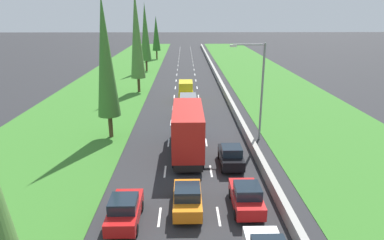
# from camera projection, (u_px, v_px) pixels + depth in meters

# --- Properties ---
(ground_plane) EXTENTS (300.00, 300.00, 0.00)m
(ground_plane) POSITION_uv_depth(u_px,v_px,m) (186.00, 77.00, 62.94)
(ground_plane) COLOR #28282B
(ground_plane) RESTS_ON ground
(grass_verge_left) EXTENTS (14.00, 140.00, 0.04)m
(grass_verge_left) POSITION_uv_depth(u_px,v_px,m) (118.00, 78.00, 62.67)
(grass_verge_left) COLOR #387528
(grass_verge_left) RESTS_ON ground
(grass_verge_right) EXTENTS (14.00, 140.00, 0.04)m
(grass_verge_right) POSITION_uv_depth(u_px,v_px,m) (263.00, 77.00, 63.22)
(grass_verge_right) COLOR #387528
(grass_verge_right) RESTS_ON ground
(median_barrier) EXTENTS (0.44, 120.00, 0.85)m
(median_barrier) POSITION_uv_depth(u_px,v_px,m) (217.00, 75.00, 62.92)
(median_barrier) COLOR #9E9B93
(median_barrier) RESTS_ON ground
(lane_markings) EXTENTS (3.64, 116.00, 0.01)m
(lane_markings) POSITION_uv_depth(u_px,v_px,m) (186.00, 77.00, 62.93)
(lane_markings) COLOR white
(lane_markings) RESTS_ON ground
(orange_hatchback_centre_lane) EXTENTS (1.74, 3.90, 1.72)m
(orange_hatchback_centre_lane) POSITION_uv_depth(u_px,v_px,m) (187.00, 198.00, 20.45)
(orange_hatchback_centre_lane) COLOR orange
(orange_hatchback_centre_lane) RESTS_ON ground
(red_box_truck_centre_lane) EXTENTS (2.46, 9.40, 4.18)m
(red_box_truck_centre_lane) POSITION_uv_depth(u_px,v_px,m) (188.00, 129.00, 28.62)
(red_box_truck_centre_lane) COLOR black
(red_box_truck_centre_lane) RESTS_ON ground
(red_hatchback_right_lane) EXTENTS (1.74, 3.90, 1.72)m
(red_hatchback_right_lane) POSITION_uv_depth(u_px,v_px,m) (246.00, 197.00, 20.62)
(red_hatchback_right_lane) COLOR red
(red_hatchback_right_lane) RESTS_ON ground
(black_hatchback_right_lane) EXTENTS (1.74, 3.90, 1.72)m
(black_hatchback_right_lane) POSITION_uv_depth(u_px,v_px,m) (231.00, 156.00, 26.49)
(black_hatchback_right_lane) COLOR black
(black_hatchback_right_lane) RESTS_ON ground
(grey_van_centre_lane) EXTENTS (1.96, 4.90, 2.82)m
(grey_van_centre_lane) POSITION_uv_depth(u_px,v_px,m) (188.00, 107.00, 37.88)
(grey_van_centre_lane) COLOR slate
(grey_van_centre_lane) RESTS_ON ground
(yellow_van_centre_lane) EXTENTS (1.96, 4.90, 2.82)m
(yellow_van_centre_lane) POSITION_uv_depth(u_px,v_px,m) (186.00, 92.00, 45.45)
(yellow_van_centre_lane) COLOR yellow
(yellow_van_centre_lane) RESTS_ON ground
(red_hatchback_left_lane) EXTENTS (1.74, 3.90, 1.72)m
(red_hatchback_left_lane) POSITION_uv_depth(u_px,v_px,m) (125.00, 210.00, 19.23)
(red_hatchback_left_lane) COLOR red
(red_hatchback_left_lane) RESTS_ON ground
(poplar_tree_second) EXTENTS (2.13, 2.13, 13.23)m
(poplar_tree_second) POSITION_uv_depth(u_px,v_px,m) (105.00, 57.00, 30.58)
(poplar_tree_second) COLOR #4C3823
(poplar_tree_second) RESTS_ON ground
(poplar_tree_third) EXTENTS (2.17, 2.17, 14.74)m
(poplar_tree_third) POSITION_uv_depth(u_px,v_px,m) (136.00, 35.00, 48.91)
(poplar_tree_third) COLOR #4C3823
(poplar_tree_third) RESTS_ON ground
(poplar_tree_fourth) EXTENTS (2.14, 2.14, 13.49)m
(poplar_tree_fourth) POSITION_uv_depth(u_px,v_px,m) (145.00, 32.00, 67.46)
(poplar_tree_fourth) COLOR #4C3823
(poplar_tree_fourth) RESTS_ON ground
(poplar_tree_fifth) EXTENTS (2.07, 2.07, 10.79)m
(poplar_tree_fifth) POSITION_uv_depth(u_px,v_px,m) (156.00, 34.00, 85.64)
(poplar_tree_fifth) COLOR #4C3823
(poplar_tree_fifth) RESTS_ON ground
(street_light_mast) EXTENTS (3.20, 0.28, 9.00)m
(street_light_mast) POSITION_uv_depth(u_px,v_px,m) (259.00, 85.00, 30.88)
(street_light_mast) COLOR gray
(street_light_mast) RESTS_ON ground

